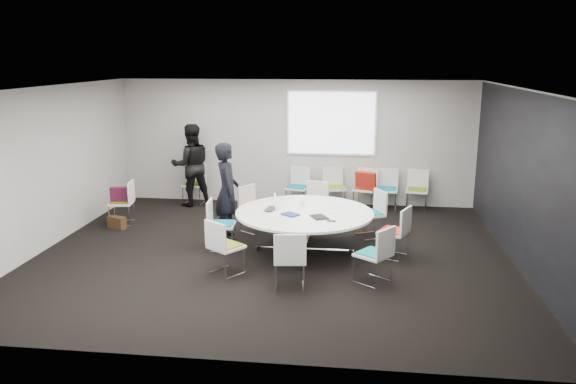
# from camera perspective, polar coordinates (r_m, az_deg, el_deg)

# --- Properties ---
(room_shell) EXTENTS (8.08, 7.08, 2.88)m
(room_shell) POSITION_cam_1_polar(r_m,az_deg,el_deg) (9.28, -0.94, 1.84)
(room_shell) COLOR black
(room_shell) RESTS_ON ground
(conference_table) EXTENTS (2.34, 2.34, 0.73)m
(conference_table) POSITION_cam_1_polar(r_m,az_deg,el_deg) (9.58, 1.68, -3.02)
(conference_table) COLOR silver
(conference_table) RESTS_ON ground
(projection_screen) EXTENTS (1.90, 0.03, 1.35)m
(projection_screen) POSITION_cam_1_polar(r_m,az_deg,el_deg) (12.56, 4.43, 6.98)
(projection_screen) COLOR white
(projection_screen) RESTS_ON room_shell
(chair_ring_a) EXTENTS (0.60, 0.61, 0.88)m
(chair_ring_a) POSITION_cam_1_polar(r_m,az_deg,el_deg) (9.59, 10.68, -4.97)
(chair_ring_a) COLOR silver
(chair_ring_a) RESTS_ON ground
(chair_ring_b) EXTENTS (0.61, 0.61, 0.88)m
(chair_ring_b) POSITION_cam_1_polar(r_m,az_deg,el_deg) (10.59, 8.36, -3.10)
(chair_ring_b) COLOR silver
(chair_ring_b) RESTS_ON ground
(chair_ring_c) EXTENTS (0.57, 0.56, 0.88)m
(chair_ring_c) POSITION_cam_1_polar(r_m,az_deg,el_deg) (11.13, 2.67, -2.14)
(chair_ring_c) COLOR silver
(chair_ring_c) RESTS_ON ground
(chair_ring_d) EXTENTS (0.63, 0.63, 0.88)m
(chair_ring_d) POSITION_cam_1_polar(r_m,az_deg,el_deg) (10.82, -3.45, -2.60)
(chair_ring_d) COLOR silver
(chair_ring_d) RESTS_ON ground
(chair_ring_e) EXTENTS (0.48, 0.49, 0.88)m
(chair_ring_e) POSITION_cam_1_polar(r_m,az_deg,el_deg) (9.89, -6.78, -4.26)
(chair_ring_e) COLOR silver
(chair_ring_e) RESTS_ON ground
(chair_ring_f) EXTENTS (0.64, 0.63, 0.88)m
(chair_ring_f) POSITION_cam_1_polar(r_m,az_deg,el_deg) (8.78, -6.34, -6.58)
(chair_ring_f) COLOR silver
(chair_ring_f) RESTS_ON ground
(chair_ring_g) EXTENTS (0.51, 0.50, 0.88)m
(chair_ring_g) POSITION_cam_1_polar(r_m,az_deg,el_deg) (8.21, 0.19, -7.95)
(chair_ring_g) COLOR silver
(chair_ring_g) RESTS_ON ground
(chair_ring_h) EXTENTS (0.63, 0.64, 0.88)m
(chair_ring_h) POSITION_cam_1_polar(r_m,az_deg,el_deg) (8.50, 8.69, -7.36)
(chair_ring_h) COLOR silver
(chair_ring_h) RESTS_ON ground
(chair_back_a) EXTENTS (0.55, 0.54, 0.88)m
(chair_back_a) POSITION_cam_1_polar(r_m,az_deg,el_deg) (12.55, 0.99, -0.29)
(chair_back_a) COLOR silver
(chair_back_a) RESTS_ON ground
(chair_back_b) EXTENTS (0.55, 0.54, 0.88)m
(chair_back_b) POSITION_cam_1_polar(r_m,az_deg,el_deg) (12.54, 4.70, -0.35)
(chair_back_b) COLOR silver
(chair_back_b) RESTS_ON ground
(chair_back_c) EXTENTS (0.57, 0.57, 0.88)m
(chair_back_c) POSITION_cam_1_polar(r_m,az_deg,el_deg) (12.54, 7.84, -0.44)
(chair_back_c) COLOR silver
(chair_back_c) RESTS_ON ground
(chair_back_d) EXTENTS (0.51, 0.50, 0.88)m
(chair_back_d) POSITION_cam_1_polar(r_m,az_deg,el_deg) (12.56, 9.98, -0.50)
(chair_back_d) COLOR silver
(chair_back_d) RESTS_ON ground
(chair_back_e) EXTENTS (0.52, 0.51, 0.88)m
(chair_back_e) POSITION_cam_1_polar(r_m,az_deg,el_deg) (12.61, 12.94, -0.58)
(chair_back_e) COLOR silver
(chair_back_e) RESTS_ON ground
(chair_spare_left) EXTENTS (0.51, 0.52, 0.88)m
(chair_spare_left) POSITION_cam_1_polar(r_m,az_deg,el_deg) (11.75, -16.44, -1.84)
(chair_spare_left) COLOR silver
(chair_spare_left) RESTS_ON ground
(chair_person_back) EXTENTS (0.49, 0.48, 0.88)m
(chair_person_back) POSITION_cam_1_polar(r_m,az_deg,el_deg) (13.05, -9.47, 0.06)
(chair_person_back) COLOR silver
(chair_person_back) RESTS_ON ground
(person_main) EXTENTS (0.61, 0.75, 1.79)m
(person_main) POSITION_cam_1_polar(r_m,az_deg,el_deg) (10.31, -6.20, 0.08)
(person_main) COLOR black
(person_main) RESTS_ON ground
(person_back) EXTENTS (1.11, 1.01, 1.85)m
(person_back) POSITION_cam_1_polar(r_m,az_deg,el_deg) (12.76, -9.80, 2.71)
(person_back) COLOR black
(person_back) RESTS_ON ground
(laptop) EXTENTS (0.27, 0.38, 0.03)m
(laptop) POSITION_cam_1_polar(r_m,az_deg,el_deg) (9.62, -1.54, -1.76)
(laptop) COLOR #333338
(laptop) RESTS_ON conference_table
(laptop_lid) EXTENTS (0.08, 0.30, 0.22)m
(laptop_lid) POSITION_cam_1_polar(r_m,az_deg,el_deg) (9.71, -1.30, -0.91)
(laptop_lid) COLOR silver
(laptop_lid) RESTS_ON conference_table
(notebook_black) EXTENTS (0.34, 0.37, 0.02)m
(notebook_black) POSITION_cam_1_polar(r_m,az_deg,el_deg) (9.18, 3.18, -2.55)
(notebook_black) COLOR black
(notebook_black) RESTS_ON conference_table
(tablet_folio) EXTENTS (0.33, 0.32, 0.03)m
(tablet_folio) POSITION_cam_1_polar(r_m,az_deg,el_deg) (9.31, 0.23, -2.30)
(tablet_folio) COLOR navy
(tablet_folio) RESTS_ON conference_table
(papers_right) EXTENTS (0.35, 0.29, 0.00)m
(papers_right) POSITION_cam_1_polar(r_m,az_deg,el_deg) (9.86, 4.76, -1.50)
(papers_right) COLOR silver
(papers_right) RESTS_ON conference_table
(papers_front) EXTENTS (0.34, 0.27, 0.00)m
(papers_front) POSITION_cam_1_polar(r_m,az_deg,el_deg) (9.46, 5.38, -2.16)
(papers_front) COLOR white
(papers_front) RESTS_ON conference_table
(cup) EXTENTS (0.08, 0.08, 0.09)m
(cup) POSITION_cam_1_polar(r_m,az_deg,el_deg) (9.91, 1.45, -1.11)
(cup) COLOR white
(cup) RESTS_ON conference_table
(phone) EXTENTS (0.15, 0.10, 0.01)m
(phone) POSITION_cam_1_polar(r_m,az_deg,el_deg) (9.00, 4.43, -2.95)
(phone) COLOR black
(phone) RESTS_ON conference_table
(maroon_bag) EXTENTS (0.42, 0.23, 0.28)m
(maroon_bag) POSITION_cam_1_polar(r_m,az_deg,el_deg) (11.67, -16.63, -0.21)
(maroon_bag) COLOR #48132C
(maroon_bag) RESTS_ON chair_spare_left
(brown_bag) EXTENTS (0.39, 0.28, 0.24)m
(brown_bag) POSITION_cam_1_polar(r_m,az_deg,el_deg) (11.52, -17.00, -2.99)
(brown_bag) COLOR #372211
(brown_bag) RESTS_ON ground
(red_jacket) EXTENTS (0.47, 0.29, 0.36)m
(red_jacket) POSITION_cam_1_polar(r_m,az_deg,el_deg) (12.22, 7.89, 1.24)
(red_jacket) COLOR #A21F14
(red_jacket) RESTS_ON chair_back_c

